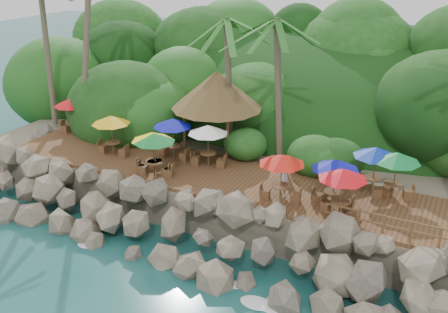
% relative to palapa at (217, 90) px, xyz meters
% --- Properties ---
extents(ground, '(140.00, 140.00, 0.00)m').
position_rel_palapa_xyz_m(ground, '(2.30, -9.60, -5.79)').
color(ground, '#19514F').
rests_on(ground, ground).
extents(land_base, '(32.00, 25.20, 2.10)m').
position_rel_palapa_xyz_m(land_base, '(2.30, 6.40, -4.74)').
color(land_base, gray).
rests_on(land_base, ground).
extents(jungle_hill, '(44.80, 28.00, 15.40)m').
position_rel_palapa_xyz_m(jungle_hill, '(2.30, 13.90, -5.79)').
color(jungle_hill, '#143811').
rests_on(jungle_hill, ground).
extents(seawall, '(29.00, 4.00, 2.30)m').
position_rel_palapa_xyz_m(seawall, '(2.30, -7.60, -4.64)').
color(seawall, gray).
rests_on(seawall, ground).
extents(terrace, '(26.00, 5.00, 0.20)m').
position_rel_palapa_xyz_m(terrace, '(2.30, -3.60, -3.59)').
color(terrace, brown).
rests_on(terrace, land_base).
extents(jungle_foliage, '(44.00, 16.00, 12.00)m').
position_rel_palapa_xyz_m(jungle_foliage, '(2.30, 5.40, -5.79)').
color(jungle_foliage, '#143811').
rests_on(jungle_foliage, ground).
extents(foam_line, '(25.20, 0.80, 0.06)m').
position_rel_palapa_xyz_m(foam_line, '(2.30, -9.30, -5.76)').
color(foam_line, white).
rests_on(foam_line, ground).
extents(palapa, '(5.35, 5.35, 4.60)m').
position_rel_palapa_xyz_m(palapa, '(0.00, 0.00, 0.00)').
color(palapa, brown).
rests_on(palapa, ground).
extents(dining_clusters, '(21.89, 5.39, 2.37)m').
position_rel_palapa_xyz_m(dining_clusters, '(2.49, -3.71, -1.52)').
color(dining_clusters, brown).
rests_on(dining_clusters, terrace).
extents(railing, '(6.10, 0.10, 1.00)m').
position_rel_palapa_xyz_m(railing, '(11.49, -5.95, -2.89)').
color(railing, brown).
rests_on(railing, terrace).
extents(waiter, '(0.73, 0.61, 1.71)m').
position_rel_palapa_xyz_m(waiter, '(5.86, -4.33, -2.64)').
color(waiter, white).
rests_on(waiter, terrace).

